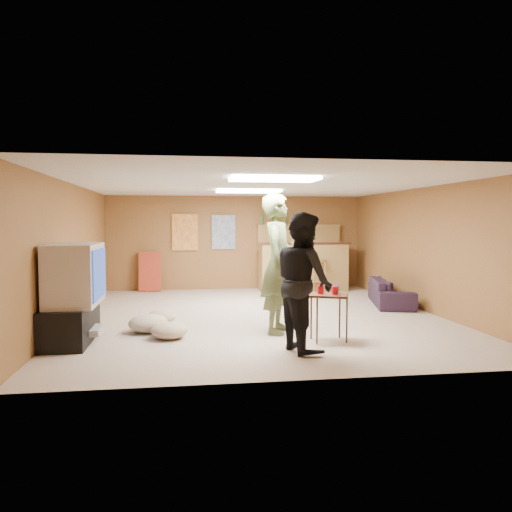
{
  "coord_description": "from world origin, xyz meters",
  "views": [
    {
      "loc": [
        -1.24,
        -8.27,
        1.58
      ],
      "look_at": [
        0.0,
        0.2,
        1.0
      ],
      "focal_mm": 35.0,
      "sensor_mm": 36.0,
      "label": 1
    }
  ],
  "objects": [
    {
      "name": "wall_right",
      "position": [
        3.0,
        0.0,
        1.1
      ],
      "size": [
        0.02,
        7.0,
        2.2
      ],
      "primitive_type": "cube",
      "color": "brown",
      "rests_on": "ground"
    },
    {
      "name": "cup_red_far",
      "position": [
        0.73,
        -1.99,
        0.68
      ],
      "size": [
        0.09,
        0.09,
        0.11
      ],
      "primitive_type": "cylinder",
      "rotation": [
        0.0,
        0.0,
        -0.18
      ],
      "color": "red",
      "rests_on": "tray_table"
    },
    {
      "name": "wall_left",
      "position": [
        -3.0,
        0.0,
        1.1
      ],
      "size": [
        0.02,
        7.0,
        2.2
      ],
      "primitive_type": "cube",
      "color": "brown",
      "rests_on": "ground"
    },
    {
      "name": "sofa",
      "position": [
        2.7,
        0.75,
        0.25
      ],
      "size": [
        1.06,
        1.8,
        0.49
      ],
      "primitive_type": "imported",
      "rotation": [
        0.0,
        0.0,
        1.32
      ],
      "color": "black",
      "rests_on": "ground"
    },
    {
      "name": "bottle_row",
      "position": [
        1.16,
        3.38,
        1.65
      ],
      "size": [
        1.2,
        0.08,
        0.26
      ],
      "primitive_type": null,
      "color": "#3F7233",
      "rests_on": "bar_shelf"
    },
    {
      "name": "bar_backing",
      "position": [
        1.5,
        3.42,
        1.2
      ],
      "size": [
        2.0,
        0.14,
        0.6
      ],
      "primitive_type": "cube",
      "color": "olive",
      "rests_on": "bar_counter"
    },
    {
      "name": "tv_stand",
      "position": [
        -2.72,
        -1.5,
        0.25
      ],
      "size": [
        0.55,
        1.3,
        0.5
      ],
      "primitive_type": "cube",
      "color": "black",
      "rests_on": "ground"
    },
    {
      "name": "tv_body",
      "position": [
        -2.65,
        -1.5,
        0.9
      ],
      "size": [
        0.6,
        1.1,
        0.8
      ],
      "primitive_type": "cube",
      "color": "#B2B2B7",
      "rests_on": "tv_stand"
    },
    {
      "name": "bar_lip",
      "position": [
        1.5,
        2.7,
        1.1
      ],
      "size": [
        2.1,
        0.12,
        0.05
      ],
      "primitive_type": "cube",
      "color": "#381B12",
      "rests_on": "bar_counter"
    },
    {
      "name": "cushion_far",
      "position": [
        -1.44,
        -1.48,
        0.11
      ],
      "size": [
        0.65,
        0.65,
        0.22
      ],
      "primitive_type": "ellipsoid",
      "rotation": [
        0.0,
        0.0,
        -0.38
      ],
      "color": "tan",
      "rests_on": "ground"
    },
    {
      "name": "ceiling",
      "position": [
        0.0,
        0.0,
        2.2
      ],
      "size": [
        6.0,
        7.0,
        0.02
      ],
      "primitive_type": "cube",
      "color": "silver",
      "rests_on": "ground"
    },
    {
      "name": "poster_left",
      "position": [
        -1.2,
        3.46,
        1.35
      ],
      "size": [
        0.6,
        0.03,
        0.85
      ],
      "primitive_type": "cube",
      "color": "#BF3F26",
      "rests_on": "wall_back"
    },
    {
      "name": "bar_stool_left",
      "position": [
        1.15,
        1.88,
        0.58
      ],
      "size": [
        0.49,
        0.49,
        1.16
      ],
      "primitive_type": null,
      "rotation": [
        0.0,
        0.0,
        0.43
      ],
      "color": "olive",
      "rests_on": "ground"
    },
    {
      "name": "ceiling_panel_front",
      "position": [
        0.0,
        -1.5,
        2.17
      ],
      "size": [
        1.2,
        0.6,
        0.04
      ],
      "primitive_type": "cube",
      "color": "white",
      "rests_on": "ceiling"
    },
    {
      "name": "dvd_box",
      "position": [
        -2.5,
        -1.5,
        0.15
      ],
      "size": [
        0.35,
        0.5,
        0.08
      ],
      "primitive_type": "cube",
      "color": "#B2B2B7",
      "rests_on": "tv_stand"
    },
    {
      "name": "person_black",
      "position": [
        0.22,
        -2.33,
        0.85
      ],
      "size": [
        0.82,
        0.95,
        1.71
      ],
      "primitive_type": "imported",
      "rotation": [
        0.0,
        0.0,
        1.8
      ],
      "color": "black",
      "rests_on": "ground"
    },
    {
      "name": "wall_front",
      "position": [
        0.0,
        -3.5,
        1.1
      ],
      "size": [
        6.0,
        0.02,
        2.2
      ],
      "primitive_type": "cube",
      "color": "brown",
      "rests_on": "ground"
    },
    {
      "name": "poster_right",
      "position": [
        -0.3,
        3.46,
        1.35
      ],
      "size": [
        0.55,
        0.03,
        0.8
      ],
      "primitive_type": "cube",
      "color": "#334C99",
      "rests_on": "wall_back"
    },
    {
      "name": "tray_table",
      "position": [
        0.67,
        -1.92,
        0.31
      ],
      "size": [
        0.59,
        0.54,
        0.63
      ],
      "primitive_type": "cube",
      "rotation": [
        0.0,
        0.0,
        -0.39
      ],
      "color": "#381B12",
      "rests_on": "ground"
    },
    {
      "name": "cup_red_near",
      "position": [
        0.57,
        -1.88,
        0.68
      ],
      "size": [
        0.1,
        0.1,
        0.11
      ],
      "primitive_type": "cylinder",
      "rotation": [
        0.0,
        0.0,
        0.25
      ],
      "color": "red",
      "rests_on": "tray_table"
    },
    {
      "name": "tv_screen",
      "position": [
        -2.34,
        -1.5,
        0.9
      ],
      "size": [
        0.02,
        0.95,
        0.65
      ],
      "primitive_type": "cube",
      "color": "navy",
      "rests_on": "tv_body"
    },
    {
      "name": "folding_chair_stack",
      "position": [
        -2.0,
        3.3,
        0.45
      ],
      "size": [
        0.5,
        0.26,
        0.91
      ],
      "primitive_type": "cube",
      "rotation": [
        -0.14,
        0.0,
        0.0
      ],
      "color": "#A5331E",
      "rests_on": "ground"
    },
    {
      "name": "bar_counter",
      "position": [
        1.5,
        2.95,
        0.55
      ],
      "size": [
        2.0,
        0.6,
        1.1
      ],
      "primitive_type": "cube",
      "color": "olive",
      "rests_on": "ground"
    },
    {
      "name": "ground",
      "position": [
        0.0,
        0.0,
        0.0
      ],
      "size": [
        7.0,
        7.0,
        0.0
      ],
      "primitive_type": "plane",
      "color": "tan",
      "rests_on": "ground"
    },
    {
      "name": "ceiling_panel_back",
      "position": [
        0.0,
        1.2,
        2.17
      ],
      "size": [
        1.2,
        0.6,
        0.04
      ],
      "primitive_type": "cube",
      "color": "white",
      "rests_on": "ceiling"
    },
    {
      "name": "person_olive",
      "position": [
        0.1,
        -1.32,
        0.99
      ],
      "size": [
        0.71,
        0.85,
        1.98
      ],
      "primitive_type": "imported",
      "rotation": [
        0.0,
        0.0,
        1.19
      ],
      "color": "#576339",
      "rests_on": "ground"
    },
    {
      "name": "cushion_near_tv",
      "position": [
        -1.74,
        -1.04,
        0.13
      ],
      "size": [
        0.67,
        0.67,
        0.26
      ],
      "primitive_type": "ellipsoid",
      "rotation": [
        0.0,
        0.0,
        0.2
      ],
      "color": "tan",
      "rests_on": "ground"
    },
    {
      "name": "bar_shelf",
      "position": [
        1.5,
        3.4,
        1.5
      ],
      "size": [
        2.0,
        0.18,
        0.05
      ],
      "primitive_type": "cube",
      "color": "olive",
      "rests_on": "bar_backing"
    },
    {
      "name": "cup_blue",
      "position": [
        0.78,
        -1.85,
        0.68
      ],
      "size": [
        0.08,
        0.08,
        0.11
      ],
      "primitive_type": "cylinder",
      "rotation": [
        0.0,
        0.0,
        0.04
      ],
      "color": "navy",
      "rests_on": "tray_table"
    },
    {
      "name": "bar_stool_right",
      "position": [
        1.77,
        2.62,
        0.6
      ],
      "size": [
        0.46,
        0.46,
        1.2
      ],
      "primitive_type": null,
      "rotation": [
        0.0,
        0.0,
        0.22
      ],
      "color": "olive",
      "rests_on": "ground"
    },
    {
      "name": "wall_back",
      "position": [
        0.0,
        3.5,
        1.1
      ],
      "size": [
        6.0,
        0.02,
        2.2
      ],
      "primitive_type": "cube",
      "color": "brown",
      "rests_on": "ground"
    },
    {
      "name": "cushion_mid",
      "position": [
        -1.59,
        -0.42,
        0.1
      ],
      "size": [
        0.47,
        0.47,
        0.21
      ],
      "primitive_type": "ellipsoid",
      "rotation": [
        0.0,
        0.0,
        0.02
      ],
      "color": "tan",
      "rests_on": "ground"
    }
  ]
}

